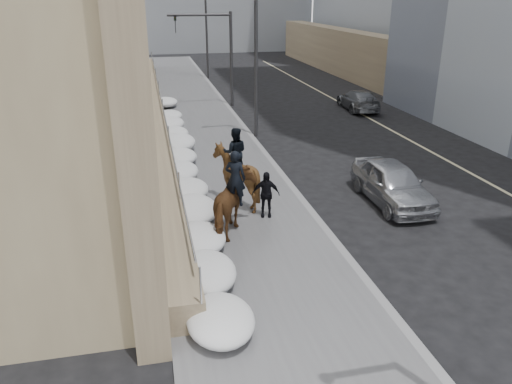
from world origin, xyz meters
TOP-DOWN VIEW (x-y plane):
  - ground at (0.00, 0.00)m, footprint 140.00×140.00m
  - sidewalk at (0.00, 10.00)m, footprint 5.00×80.00m
  - curb at (2.62, 10.00)m, footprint 0.24×80.00m
  - lane_line at (10.50, 10.00)m, footprint 0.15×70.00m
  - streetlight_mid at (2.74, 14.00)m, footprint 1.71×0.24m
  - streetlight_far at (2.74, 34.00)m, footprint 1.71×0.24m
  - traffic_signal at (2.07, 22.00)m, footprint 4.10×0.22m
  - snow_bank at (-1.42, 8.11)m, footprint 1.70×18.10m
  - mounted_horse_left at (-0.26, 2.70)m, footprint 1.83×2.50m
  - mounted_horse_right at (0.21, 5.03)m, footprint 2.02×2.18m
  - pedestrian at (0.99, 3.77)m, footprint 0.98×0.58m
  - car_silver at (5.74, 4.21)m, footprint 1.84×4.40m
  - car_grey at (10.76, 18.94)m, footprint 2.10×4.55m

SIDE VIEW (x-z plane):
  - ground at x=0.00m, z-range 0.00..0.00m
  - lane_line at x=10.50m, z-range 0.00..0.01m
  - sidewalk at x=0.00m, z-range 0.00..0.12m
  - curb at x=2.62m, z-range 0.00..0.12m
  - snow_bank at x=-1.42m, z-range 0.09..0.85m
  - car_grey at x=10.76m, z-range 0.00..1.29m
  - car_silver at x=5.74m, z-range 0.00..1.49m
  - pedestrian at x=0.99m, z-range 0.12..1.68m
  - mounted_horse_left at x=-0.26m, z-range -0.16..2.47m
  - mounted_horse_right at x=0.21m, z-range -0.09..2.61m
  - traffic_signal at x=2.07m, z-range 1.00..7.00m
  - streetlight_mid at x=2.74m, z-range 0.58..8.58m
  - streetlight_far at x=2.74m, z-range 0.58..8.58m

